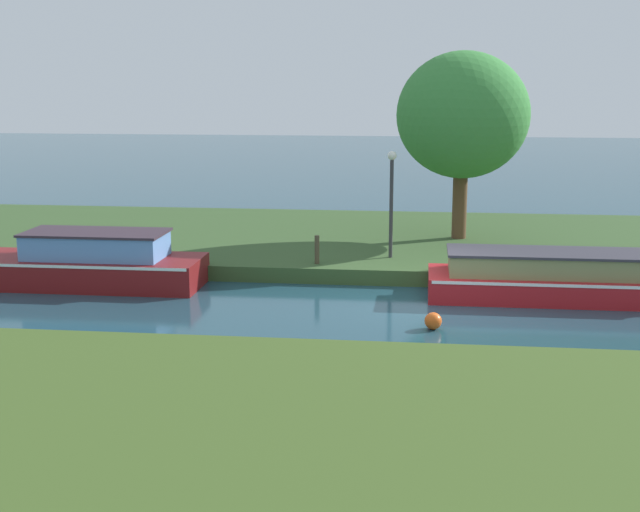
{
  "coord_description": "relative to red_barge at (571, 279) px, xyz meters",
  "views": [
    {
      "loc": [
        -0.19,
        -19.35,
        5.13
      ],
      "look_at": [
        -2.65,
        1.2,
        0.9
      ],
      "focal_mm": 48.92,
      "sensor_mm": 36.0,
      "label": 1
    }
  ],
  "objects": [
    {
      "name": "ground_plane",
      "position": [
        -3.32,
        -1.2,
        -0.5
      ],
      "size": [
        120.0,
        120.0,
        0.0
      ],
      "primitive_type": "plane",
      "color": "#1E4251"
    },
    {
      "name": "red_barge",
      "position": [
        0.0,
        0.0,
        0.0
      ],
      "size": [
        6.92,
        1.94,
        1.14
      ],
      "color": "#AE1A20",
      "rests_on": "ground_plane"
    },
    {
      "name": "willow_tree_left",
      "position": [
        -2.43,
        5.35,
        3.56
      ],
      "size": [
        3.86,
        3.59,
        5.52
      ],
      "color": "brown",
      "rests_on": "riverbank_far"
    },
    {
      "name": "riverbank_near",
      "position": [
        -3.32,
        -10.2,
        -0.3
      ],
      "size": [
        72.0,
        10.0,
        0.4
      ],
      "primitive_type": "cube",
      "color": "#3E5622",
      "rests_on": "ground_plane"
    },
    {
      "name": "lamp_post",
      "position": [
        -4.36,
        2.48,
        1.7
      ],
      "size": [
        0.24,
        0.24,
        2.85
      ],
      "color": "#333338",
      "rests_on": "riverbank_far"
    },
    {
      "name": "mooring_post_near",
      "position": [
        -6.22,
        1.43,
        0.27
      ],
      "size": [
        0.13,
        0.13,
        0.74
      ],
      "primitive_type": "cylinder",
      "color": "#48402C",
      "rests_on": "riverbank_far"
    },
    {
      "name": "maroon_narrowboat",
      "position": [
        -11.94,
        0.0,
        0.07
      ],
      "size": [
        6.17,
        2.01,
        1.39
      ],
      "color": "maroon",
      "rests_on": "ground_plane"
    },
    {
      "name": "channel_buoy",
      "position": [
        -3.25,
        -2.93,
        -0.32
      ],
      "size": [
        0.36,
        0.36,
        0.36
      ],
      "primitive_type": "sphere",
      "color": "#E55919",
      "rests_on": "ground_plane"
    },
    {
      "name": "riverbank_far",
      "position": [
        -3.32,
        5.8,
        -0.3
      ],
      "size": [
        72.0,
        10.0,
        0.4
      ],
      "primitive_type": "cube",
      "color": "#345027",
      "rests_on": "ground_plane"
    }
  ]
}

